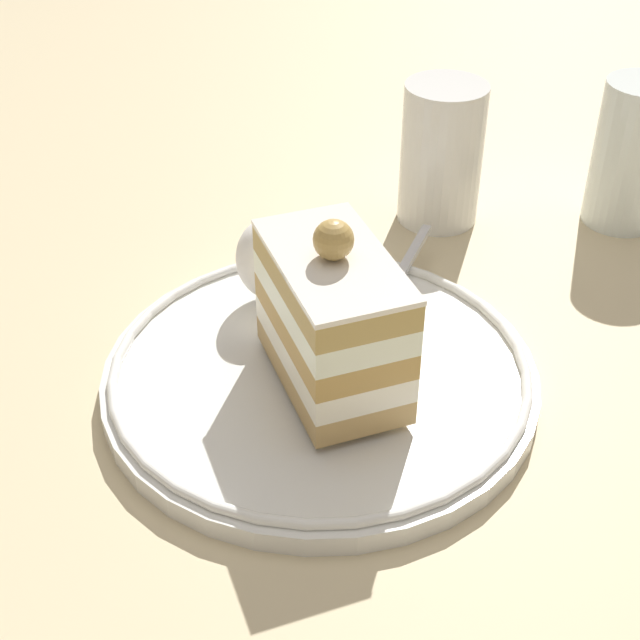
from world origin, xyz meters
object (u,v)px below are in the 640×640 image
dessert_plate (320,374)px  whipped_cream_dollop (270,259)px  drink_glass_near (630,162)px  drink_glass_far (441,162)px  cake_slice (333,319)px  fork (400,276)px

dessert_plate → whipped_cream_dollop: bearing=-107.9°
dessert_plate → drink_glass_near: drink_glass_near is taller
dessert_plate → drink_glass_far: (-0.20, -0.09, 0.04)m
dessert_plate → drink_glass_far: bearing=-156.0°
cake_slice → fork: bearing=-156.0°
fork → drink_glass_far: 0.12m
fork → drink_glass_near: 0.20m
whipped_cream_dollop → drink_glass_near: size_ratio=0.49×
drink_glass_near → whipped_cream_dollop: bearing=-15.9°
cake_slice → whipped_cream_dollop: 0.09m
fork → whipped_cream_dollop: bearing=-30.4°
fork → drink_glass_near: size_ratio=1.04×
whipped_cream_dollop → fork: whipped_cream_dollop is taller
dessert_plate → fork: 0.10m
dessert_plate → drink_glass_far: 0.22m
cake_slice → drink_glass_near: 0.30m
cake_slice → drink_glass_near: bearing=-178.3°
cake_slice → drink_glass_far: size_ratio=1.12×
whipped_cream_dollop → fork: (-0.07, 0.04, -0.02)m
dessert_plate → drink_glass_far: size_ratio=2.40×
dessert_plate → fork: fork is taller
cake_slice → whipped_cream_dollop: bearing=-107.2°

